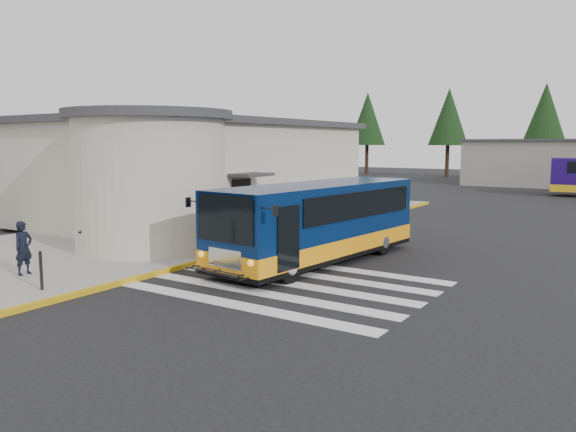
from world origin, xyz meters
The scene contains 9 objects.
ground centered at (0.00, 0.00, 0.00)m, with size 140.00×140.00×0.00m, color black.
sidewalk centered at (-9.00, 4.00, 0.07)m, with size 10.00×34.00×0.15m, color gray.
curb_strip centered at (-4.05, 4.00, 0.08)m, with size 0.12×34.00×0.16m, color gold.
station_building centered at (-10.84, 6.91, 2.57)m, with size 12.70×18.70×4.80m.
crosswalk centered at (-0.50, -0.80, 0.01)m, with size 8.00×5.35×0.01m.
transit_bus centered at (-1.13, 2.08, 1.22)m, with size 3.62×9.19×2.54m.
pedestrian_a centered at (-6.83, -4.49, 0.91)m, with size 0.55×0.36×1.52m, color black.
pedestrian_b centered at (-7.69, -1.74, 0.90)m, with size 0.73×0.57×1.51m, color black.
bollard centered at (-4.92, -5.21, 0.65)m, with size 0.08×0.08×0.99m, color black.
Camera 1 is at (7.86, -13.38, 3.83)m, focal length 35.00 mm.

